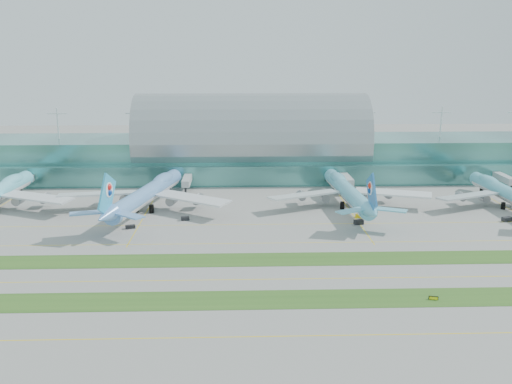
{
  "coord_description": "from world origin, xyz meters",
  "views": [
    {
      "loc": [
        -7.11,
        -166.86,
        63.17
      ],
      "look_at": [
        0.0,
        55.0,
        9.0
      ],
      "focal_mm": 40.0,
      "sensor_mm": 36.0,
      "label": 1
    }
  ],
  "objects_px": {
    "airliner_c": "(347,191)",
    "airliner_d": "(506,192)",
    "taxiway_sign_east": "(433,298)",
    "terminal": "(252,149)",
    "airliner_b": "(148,193)"
  },
  "relations": [
    {
      "from": "airliner_c",
      "to": "taxiway_sign_east",
      "type": "bearing_deg",
      "value": -90.06
    },
    {
      "from": "airliner_d",
      "to": "taxiway_sign_east",
      "type": "bearing_deg",
      "value": -125.47
    },
    {
      "from": "airliner_d",
      "to": "airliner_c",
      "type": "bearing_deg",
      "value": 176.07
    },
    {
      "from": "airliner_c",
      "to": "airliner_d",
      "type": "distance_m",
      "value": 66.89
    },
    {
      "from": "terminal",
      "to": "airliner_d",
      "type": "relative_size",
      "value": 4.66
    },
    {
      "from": "airliner_b",
      "to": "airliner_c",
      "type": "relative_size",
      "value": 1.05
    },
    {
      "from": "taxiway_sign_east",
      "to": "airliner_d",
      "type": "bearing_deg",
      "value": 69.81
    },
    {
      "from": "airliner_b",
      "to": "airliner_d",
      "type": "bearing_deg",
      "value": 12.54
    },
    {
      "from": "airliner_c",
      "to": "airliner_d",
      "type": "height_order",
      "value": "airliner_c"
    },
    {
      "from": "airliner_b",
      "to": "taxiway_sign_east",
      "type": "relative_size",
      "value": 34.06
    },
    {
      "from": "terminal",
      "to": "airliner_b",
      "type": "bearing_deg",
      "value": -124.18
    },
    {
      "from": "airliner_b",
      "to": "airliner_d",
      "type": "height_order",
      "value": "airliner_b"
    },
    {
      "from": "terminal",
      "to": "airliner_c",
      "type": "height_order",
      "value": "terminal"
    },
    {
      "from": "airliner_c",
      "to": "airliner_d",
      "type": "xyz_separation_m",
      "value": [
        66.84,
        -2.65,
        -0.53
      ]
    },
    {
      "from": "airliner_b",
      "to": "airliner_c",
      "type": "height_order",
      "value": "airliner_b"
    }
  ]
}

